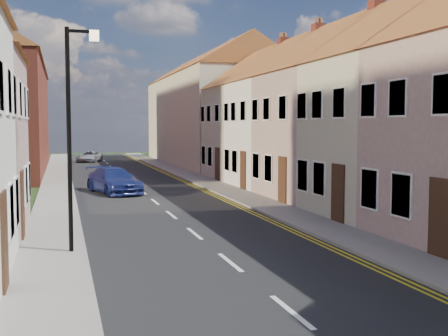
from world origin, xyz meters
name	(u,v)px	position (x,y,z in m)	size (l,w,h in m)	color
road	(155,202)	(0.00, 30.00, 0.01)	(7.00, 90.00, 0.02)	black
pavement_left	(56,205)	(-4.40, 30.00, 0.06)	(1.80, 90.00, 0.12)	gray
pavement_right	(245,197)	(4.40, 30.00, 0.06)	(1.80, 90.00, 0.12)	gray
cottage_r_cream_mid	(417,101)	(9.30, 23.50, 4.48)	(8.30, 5.20, 9.00)	#BFB7A0
cottage_r_pink	(349,106)	(9.30, 28.90, 4.47)	(8.30, 6.00, 9.00)	#B79891
cottage_r_white_far	(303,109)	(9.30, 34.30, 4.48)	(8.30, 5.20, 9.00)	white
cottage_r_cream_far	(270,112)	(9.30, 39.70, 4.47)	(8.30, 6.00, 9.00)	#BFB7A0
block_right_far	(211,107)	(9.30, 55.00, 5.29)	(8.30, 24.20, 10.50)	#BFB7A0
lamppost	(72,125)	(-3.81, 20.00, 3.54)	(0.88, 0.15, 6.00)	black
car_far	(114,181)	(-1.50, 34.00, 0.67)	(1.87, 4.59, 1.33)	navy
car_distant	(89,156)	(-1.50, 60.69, 0.55)	(1.83, 3.96, 1.10)	#A2A6AA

